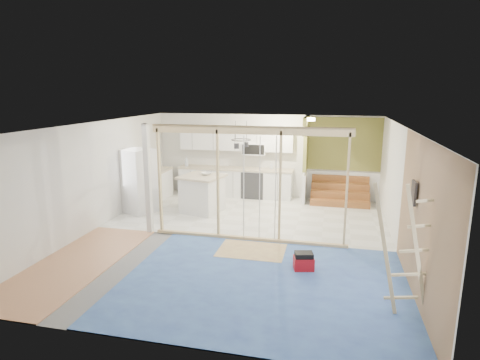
% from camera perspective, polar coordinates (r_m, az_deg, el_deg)
% --- Properties ---
extents(room, '(7.01, 8.01, 2.61)m').
position_cam_1_polar(room, '(8.88, -0.69, -0.57)').
color(room, slate).
rests_on(room, ground).
extents(floor_overlays, '(7.00, 8.00, 0.03)m').
position_cam_1_polar(floor_overlays, '(9.30, -0.13, -8.27)').
color(floor_overlays, silver).
rests_on(floor_overlays, room).
extents(stud_frame, '(4.66, 0.14, 2.60)m').
position_cam_1_polar(stud_frame, '(8.88, -2.39, 1.44)').
color(stud_frame, '#C8B97A').
rests_on(stud_frame, room).
extents(base_cabinets, '(4.45, 2.24, 0.93)m').
position_cam_1_polar(base_cabinets, '(12.65, -4.16, -0.48)').
color(base_cabinets, white).
rests_on(base_cabinets, room).
extents(upper_cabinets, '(3.60, 0.41, 0.85)m').
position_cam_1_polar(upper_cabinets, '(12.64, -0.30, 5.78)').
color(upper_cabinets, white).
rests_on(upper_cabinets, room).
extents(green_partition, '(2.25, 1.51, 2.60)m').
position_cam_1_polar(green_partition, '(12.29, 12.73, 1.13)').
color(green_partition, olive).
rests_on(green_partition, room).
extents(pot_rack, '(0.52, 0.52, 0.72)m').
position_cam_1_polar(pot_rack, '(10.64, 0.11, 5.44)').
color(pot_rack, black).
rests_on(pot_rack, room).
extents(sheathing_panel, '(0.02, 4.00, 2.60)m').
position_cam_1_polar(sheathing_panel, '(6.87, 24.51, -5.74)').
color(sheathing_panel, '#9F7956').
rests_on(sheathing_panel, room).
extents(electrical_panel, '(0.04, 0.30, 0.40)m').
position_cam_1_polar(electrical_panel, '(7.33, 23.49, -1.68)').
color(electrical_panel, '#333438').
rests_on(electrical_panel, room).
extents(ceiling_light, '(0.32, 0.32, 0.08)m').
position_cam_1_polar(ceiling_light, '(11.45, 9.83, 8.50)').
color(ceiling_light, '#FFEABF').
rests_on(ceiling_light, room).
extents(fridge, '(1.02, 0.98, 1.78)m').
position_cam_1_polar(fridge, '(11.33, -14.20, -0.20)').
color(fridge, silver).
rests_on(fridge, room).
extents(island, '(1.28, 1.28, 1.04)m').
position_cam_1_polar(island, '(11.17, -5.39, -2.00)').
color(island, silver).
rests_on(island, room).
extents(bowl, '(0.36, 0.36, 0.07)m').
position_cam_1_polar(bowl, '(11.10, -4.78, 0.89)').
color(bowl, beige).
rests_on(bowl, island).
extents(soap_bottle_a, '(0.16, 0.16, 0.33)m').
position_cam_1_polar(soap_bottle_a, '(13.05, -7.61, 2.66)').
color(soap_bottle_a, silver).
rests_on(soap_bottle_a, base_cabinets).
extents(soap_bottle_b, '(0.10, 0.10, 0.21)m').
position_cam_1_polar(soap_bottle_b, '(12.55, 4.51, 2.06)').
color(soap_bottle_b, silver).
rests_on(soap_bottle_b, base_cabinets).
extents(toolbox, '(0.42, 0.36, 0.35)m').
position_cam_1_polar(toolbox, '(7.81, 9.04, -11.40)').
color(toolbox, '#A70F16').
rests_on(toolbox, room).
extents(ladder, '(1.08, 0.11, 2.01)m').
position_cam_1_polar(ladder, '(6.44, 22.43, -9.29)').
color(ladder, tan).
rests_on(ladder, room).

